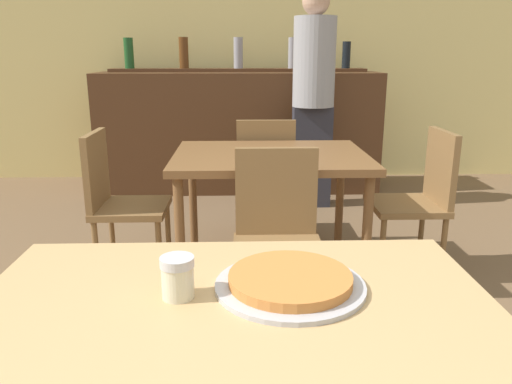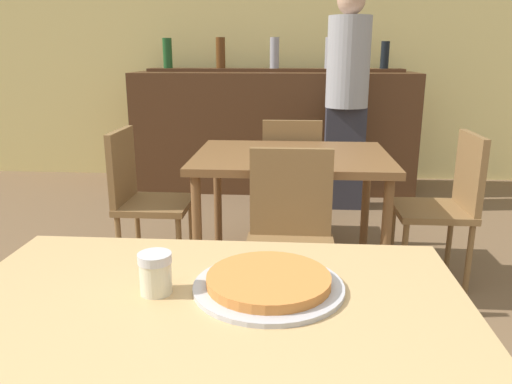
{
  "view_description": "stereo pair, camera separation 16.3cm",
  "coord_description": "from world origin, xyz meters",
  "px_view_note": "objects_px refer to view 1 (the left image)",
  "views": [
    {
      "loc": [
        0.02,
        -1.02,
        1.27
      ],
      "look_at": [
        0.07,
        0.55,
        0.83
      ],
      "focal_mm": 35.0,
      "sensor_mm": 36.0,
      "label": 1
    },
    {
      "loc": [
        0.18,
        -1.01,
        1.27
      ],
      "look_at": [
        0.07,
        0.55,
        0.83
      ],
      "focal_mm": 35.0,
      "sensor_mm": 36.0,
      "label": 2
    }
  ],
  "objects_px": {
    "chair_far_side_left": "(117,196)",
    "cheese_shaker": "(178,277)",
    "chair_far_side_front": "(277,231)",
    "chair_far_side_right": "(420,194)",
    "pizza_tray": "(290,282)",
    "chair_far_side_back": "(265,171)",
    "person_standing": "(313,92)"
  },
  "relations": [
    {
      "from": "chair_far_side_right",
      "to": "pizza_tray",
      "type": "bearing_deg",
      "value": -29.12
    },
    {
      "from": "chair_far_side_right",
      "to": "person_standing",
      "type": "distance_m",
      "value": 1.55
    },
    {
      "from": "pizza_tray",
      "to": "cheese_shaker",
      "type": "xyz_separation_m",
      "value": [
        -0.26,
        -0.04,
        0.03
      ]
    },
    {
      "from": "chair_far_side_front",
      "to": "chair_far_side_left",
      "type": "distance_m",
      "value": 1.04
    },
    {
      "from": "chair_far_side_back",
      "to": "chair_far_side_right",
      "type": "distance_m",
      "value": 1.04
    },
    {
      "from": "cheese_shaker",
      "to": "pizza_tray",
      "type": "bearing_deg",
      "value": 8.14
    },
    {
      "from": "chair_far_side_front",
      "to": "chair_far_side_left",
      "type": "height_order",
      "value": "same"
    },
    {
      "from": "chair_far_side_right",
      "to": "chair_far_side_back",
      "type": "bearing_deg",
      "value": -124.24
    },
    {
      "from": "chair_far_side_front",
      "to": "chair_far_side_right",
      "type": "relative_size",
      "value": 1.0
    },
    {
      "from": "pizza_tray",
      "to": "chair_far_side_right",
      "type": "bearing_deg",
      "value": 60.88
    },
    {
      "from": "chair_far_side_right",
      "to": "pizza_tray",
      "type": "distance_m",
      "value": 1.88
    },
    {
      "from": "chair_far_side_right",
      "to": "person_standing",
      "type": "relative_size",
      "value": 0.48
    },
    {
      "from": "chair_far_side_left",
      "to": "chair_far_side_right",
      "type": "relative_size",
      "value": 1.0
    },
    {
      "from": "chair_far_side_front",
      "to": "chair_far_side_back",
      "type": "height_order",
      "value": "same"
    },
    {
      "from": "cheese_shaker",
      "to": "chair_far_side_left",
      "type": "bearing_deg",
      "value": 108.32
    },
    {
      "from": "chair_far_side_back",
      "to": "person_standing",
      "type": "bearing_deg",
      "value": -117.62
    },
    {
      "from": "cheese_shaker",
      "to": "person_standing",
      "type": "distance_m",
      "value": 3.17
    },
    {
      "from": "chair_far_side_back",
      "to": "pizza_tray",
      "type": "bearing_deg",
      "value": 88.76
    },
    {
      "from": "chair_far_side_front",
      "to": "chair_far_side_back",
      "type": "xyz_separation_m",
      "value": [
        0.0,
        1.17,
        0.0
      ]
    },
    {
      "from": "chair_far_side_left",
      "to": "cheese_shaker",
      "type": "height_order",
      "value": "chair_far_side_left"
    },
    {
      "from": "chair_far_side_front",
      "to": "chair_far_side_right",
      "type": "distance_m",
      "value": 1.04
    },
    {
      "from": "chair_far_side_front",
      "to": "cheese_shaker",
      "type": "distance_m",
      "value": 1.16
    },
    {
      "from": "chair_far_side_back",
      "to": "pizza_tray",
      "type": "height_order",
      "value": "chair_far_side_back"
    },
    {
      "from": "chair_far_side_left",
      "to": "chair_far_side_right",
      "type": "bearing_deg",
      "value": -90.0
    },
    {
      "from": "chair_far_side_left",
      "to": "pizza_tray",
      "type": "distance_m",
      "value": 1.84
    },
    {
      "from": "chair_far_side_front",
      "to": "chair_far_side_left",
      "type": "relative_size",
      "value": 1.0
    },
    {
      "from": "chair_far_side_front",
      "to": "pizza_tray",
      "type": "relative_size",
      "value": 2.38
    },
    {
      "from": "pizza_tray",
      "to": "cheese_shaker",
      "type": "height_order",
      "value": "cheese_shaker"
    },
    {
      "from": "pizza_tray",
      "to": "person_standing",
      "type": "distance_m",
      "value": 3.08
    },
    {
      "from": "chair_far_side_left",
      "to": "cheese_shaker",
      "type": "distance_m",
      "value": 1.78
    },
    {
      "from": "chair_far_side_right",
      "to": "person_standing",
      "type": "height_order",
      "value": "person_standing"
    },
    {
      "from": "chair_far_side_front",
      "to": "person_standing",
      "type": "relative_size",
      "value": 0.48
    }
  ]
}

